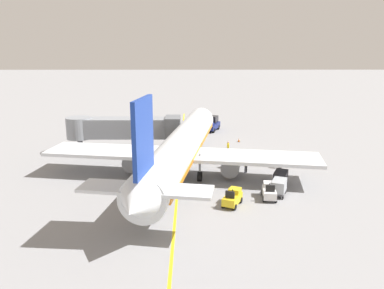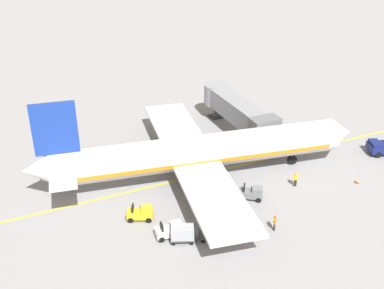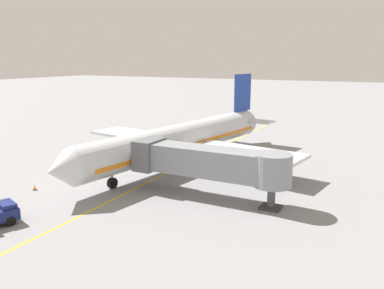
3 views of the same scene
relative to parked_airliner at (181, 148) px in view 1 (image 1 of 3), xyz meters
The scene contains 14 objects.
ground_plane 3.24m from the parked_airliner, 122.30° to the left, with size 400.00×400.00×0.00m, color gray.
gate_lead_in_line 3.24m from the parked_airliner, 122.30° to the left, with size 0.24×80.00×0.01m, color gold.
parked_airliner is the anchor object (origin of this frame).
jet_bridge 12.22m from the parked_airliner, 130.55° to the left, with size 15.30×3.50×4.98m.
pushback_tractor 24.03m from the parked_airliner, 79.04° to the left, with size 3.58×4.89×2.40m.
baggage_tug_lead 11.23m from the parked_airliner, 39.21° to the right, with size 1.53×2.62×1.62m.
baggage_tug_trailing 7.39m from the parked_airliner, 26.76° to the left, with size 2.41×2.74×1.62m.
baggage_tug_spare 10.08m from the parked_airliner, 60.39° to the right, with size 2.14×2.77×1.62m.
baggage_cart_front 11.17m from the parked_airliner, 19.14° to the right, with size 2.03×2.94×1.58m.
baggage_cart_second_in_train 11.61m from the parked_airliner, 32.74° to the right, with size 2.03×2.94×1.58m.
ground_crew_wing_walker 12.16m from the parked_airliner, 11.52° to the left, with size 0.59×0.55×1.69m.
ground_crew_loader 7.73m from the parked_airliner, ahead, with size 0.67×0.43×1.69m.
ground_crew_marshaller 10.91m from the parked_airliner, 55.28° to the left, with size 0.28×0.73×1.69m.
safety_cone_nose_left 17.75m from the parked_airliner, 61.41° to the left, with size 0.36×0.36×0.59m.
Camera 1 is at (1.28, -41.46, 14.09)m, focal length 35.73 mm.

